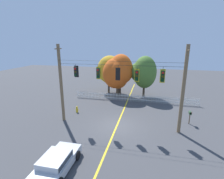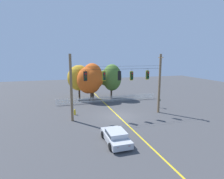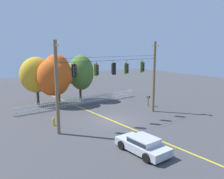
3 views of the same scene
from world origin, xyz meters
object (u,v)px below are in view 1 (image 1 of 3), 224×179
(traffic_signal_southbound_primary, at_px, (98,73))
(traffic_signal_eastbound_side, at_px, (118,74))
(parked_car, at_px, (56,162))
(fire_hydrant, at_px, (77,109))
(roadside_mailbox, at_px, (190,114))
(autumn_maple_near_fence, at_px, (110,70))
(traffic_signal_northbound_primary, at_px, (137,75))
(autumn_maple_mid, at_px, (117,73))
(traffic_signal_westbound_side, at_px, (163,76))
(autumn_oak_far_east, at_px, (119,71))
(autumn_maple_far_west, at_px, (144,72))
(traffic_signal_northbound_secondary, at_px, (76,72))

(traffic_signal_southbound_primary, xyz_separation_m, traffic_signal_eastbound_side, (1.90, -0.02, 0.01))
(parked_car, distance_m, fire_hydrant, 9.50)
(traffic_signal_southbound_primary, height_order, roadside_mailbox, traffic_signal_southbound_primary)
(autumn_maple_near_fence, height_order, parked_car, autumn_maple_near_fence)
(traffic_signal_northbound_primary, relative_size, autumn_maple_near_fence, 0.24)
(autumn_maple_mid, bearing_deg, traffic_signal_eastbound_side, -78.03)
(traffic_signal_westbound_side, distance_m, roadside_mailbox, 5.47)
(traffic_signal_eastbound_side, bearing_deg, fire_hydrant, 157.28)
(traffic_signal_westbound_side, distance_m, autumn_oak_far_east, 11.13)
(autumn_oak_far_east, height_order, fire_hydrant, autumn_oak_far_east)
(traffic_signal_eastbound_side, relative_size, fire_hydrant, 1.82)
(traffic_signal_eastbound_side, xyz_separation_m, traffic_signal_westbound_side, (3.91, 0.02, -0.05))
(autumn_maple_near_fence, xyz_separation_m, autumn_oak_far_east, (1.80, -1.79, 0.16))
(roadside_mailbox, bearing_deg, fire_hydrant, 179.00)
(traffic_signal_southbound_primary, bearing_deg, autumn_maple_far_west, 69.40)
(traffic_signal_southbound_primary, height_order, autumn_maple_mid, traffic_signal_southbound_primary)
(fire_hydrant, bearing_deg, autumn_maple_mid, 65.23)
(parked_car, relative_size, roadside_mailbox, 2.96)
(autumn_maple_far_west, height_order, roadside_mailbox, autumn_maple_far_west)
(traffic_signal_northbound_primary, distance_m, roadside_mailbox, 6.94)
(autumn_maple_mid, bearing_deg, traffic_signal_northbound_secondary, -102.82)
(traffic_signal_southbound_primary, xyz_separation_m, traffic_signal_westbound_side, (5.82, 0.00, -0.04))
(autumn_maple_near_fence, bearing_deg, fire_hydrant, -101.65)
(traffic_signal_northbound_primary, height_order, autumn_oak_far_east, autumn_oak_far_east)
(traffic_signal_northbound_primary, relative_size, autumn_maple_mid, 0.25)
(traffic_signal_westbound_side, bearing_deg, autumn_maple_far_west, 101.32)
(traffic_signal_southbound_primary, height_order, traffic_signal_eastbound_side, same)
(traffic_signal_northbound_primary, xyz_separation_m, fire_hydrant, (-7.03, 2.22, -4.76))
(fire_hydrant, bearing_deg, traffic_signal_northbound_primary, -17.49)
(traffic_signal_northbound_secondary, bearing_deg, autumn_oak_far_east, 75.36)
(traffic_signal_eastbound_side, relative_size, autumn_maple_far_west, 0.22)
(traffic_signal_westbound_side, height_order, autumn_maple_near_fence, autumn_maple_near_fence)
(autumn_maple_near_fence, bearing_deg, traffic_signal_northbound_secondary, -93.52)
(roadside_mailbox, bearing_deg, traffic_signal_westbound_side, -146.96)
(autumn_oak_far_east, bearing_deg, parked_car, -93.47)
(traffic_signal_westbound_side, xyz_separation_m, autumn_oak_far_east, (-5.57, 9.56, -1.26))
(parked_car, height_order, roadside_mailbox, roadside_mailbox)
(autumn_oak_far_east, relative_size, parked_car, 1.58)
(traffic_signal_northbound_secondary, xyz_separation_m, traffic_signal_eastbound_side, (4.15, -0.02, -0.05))
(fire_hydrant, bearing_deg, traffic_signal_southbound_primary, -32.85)
(autumn_maple_mid, distance_m, autumn_oak_far_east, 0.52)
(traffic_signal_southbound_primary, height_order, fire_hydrant, traffic_signal_southbound_primary)
(traffic_signal_westbound_side, relative_size, roadside_mailbox, 1.06)
(roadside_mailbox, bearing_deg, traffic_signal_southbound_primary, -167.33)
(roadside_mailbox, bearing_deg, traffic_signal_northbound_secondary, -169.82)
(autumn_maple_near_fence, xyz_separation_m, fire_hydrant, (-1.88, -9.13, -3.38))
(autumn_oak_far_east, distance_m, roadside_mailbox, 11.81)
(traffic_signal_eastbound_side, xyz_separation_m, autumn_maple_mid, (-2.00, 9.45, -1.68))
(traffic_signal_eastbound_side, relative_size, autumn_maple_mid, 0.24)
(autumn_maple_mid, height_order, autumn_maple_far_west, autumn_maple_far_west)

